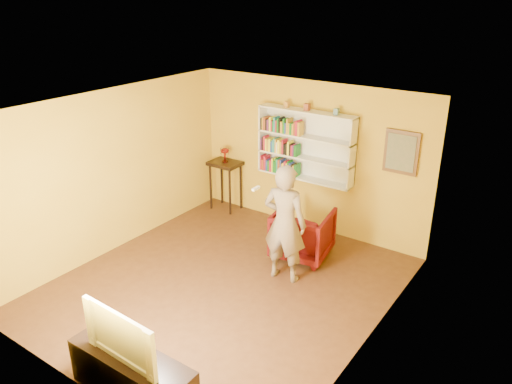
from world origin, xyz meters
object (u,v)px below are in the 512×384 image
ruby_lustre (225,152)px  television (127,332)px  console_table (225,170)px  tv_cabinet (133,376)px  bookshelf (307,145)px  person (285,224)px  armchair (303,233)px

ruby_lustre → television: bearing=-63.5°
console_table → tv_cabinet: bearing=-63.5°
bookshelf → ruby_lustre: bearing=-174.7°
person → bookshelf: bearing=-78.1°
armchair → television: (0.04, -3.72, 0.44)m
console_table → television: (2.25, -4.50, 0.03)m
television → bookshelf: bearing=98.5°
person → tv_cabinet: (-0.07, -2.98, -0.64)m
ruby_lustre → person: (2.32, -1.52, -0.27)m
television → console_table: bearing=118.4°
console_table → ruby_lustre: (0.00, -0.00, 0.37)m
tv_cabinet → bookshelf: bearing=96.6°
bookshelf → person: 1.91m
tv_cabinet → television: 0.57m
armchair → person: 0.91m
person → console_table: bearing=-41.3°
console_table → armchair: (2.21, -0.78, -0.41)m
bookshelf → armchair: bookshelf is taller
bookshelf → ruby_lustre: (-1.71, -0.16, -0.41)m
bookshelf → television: 4.75m
ruby_lustre → person: person is taller
armchair → ruby_lustre: bearing=-28.6°
console_table → armchair: 2.38m
console_table → armchair: console_table is taller
ruby_lustre → person: size_ratio=0.15×
ruby_lustre → person: bearing=-33.4°
tv_cabinet → person: bearing=88.7°
bookshelf → television: bearing=-83.4°
ruby_lustre → television: (2.25, -4.50, -0.34)m
console_table → bookshelf: bearing=5.3°
console_table → person: size_ratio=0.54×
person → tv_cabinet: bearing=80.8°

